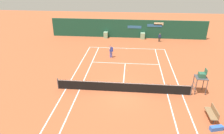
# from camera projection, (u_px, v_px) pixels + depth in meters

# --- Properties ---
(ground_plane) EXTENTS (80.00, 80.00, 0.01)m
(ground_plane) POSITION_uv_depth(u_px,v_px,m) (123.00, 88.00, 19.37)
(ground_plane) COLOR #B25633
(tennis_net) EXTENTS (12.10, 0.10, 1.07)m
(tennis_net) POSITION_uv_depth(u_px,v_px,m) (123.00, 87.00, 18.63)
(tennis_net) COLOR #4C4C51
(tennis_net) RESTS_ON ground_plane
(sponsor_back_wall) EXTENTS (25.00, 1.02, 2.94)m
(sponsor_back_wall) POSITION_uv_depth(u_px,v_px,m) (128.00, 29.00, 33.57)
(sponsor_back_wall) COLOR #194C38
(sponsor_back_wall) RESTS_ON ground_plane
(umpire_chair) EXTENTS (1.00, 1.00, 2.34)m
(umpire_chair) POSITION_uv_depth(u_px,v_px,m) (202.00, 77.00, 18.13)
(umpire_chair) COLOR #47474C
(umpire_chair) RESTS_ON ground_plane
(player_bench) EXTENTS (0.54, 1.58, 0.88)m
(player_bench) POSITION_uv_depth(u_px,v_px,m) (212.00, 113.00, 15.26)
(player_bench) COLOR #38383D
(player_bench) RESTS_ON ground_plane
(equipment_bag) EXTENTS (1.05, 0.53, 0.32)m
(equipment_bag) POSITION_uv_depth(u_px,v_px,m) (218.00, 128.00, 14.27)
(equipment_bag) COLOR blue
(equipment_bag) RESTS_ON ground_plane
(player_on_baseline) EXTENTS (0.50, 0.79, 1.81)m
(player_on_baseline) POSITION_uv_depth(u_px,v_px,m) (111.00, 50.00, 25.92)
(player_on_baseline) COLOR blue
(player_on_baseline) RESTS_ON ground_plane
(ball_kid_right_post) EXTENTS (0.43, 0.20, 1.29)m
(ball_kid_right_post) POSITION_uv_depth(u_px,v_px,m) (160.00, 37.00, 31.91)
(ball_kid_right_post) COLOR black
(ball_kid_right_post) RESTS_ON ground_plane
(tennis_ball_mid_court) EXTENTS (0.07, 0.07, 0.07)m
(tennis_ball_mid_court) POSITION_uv_depth(u_px,v_px,m) (127.00, 71.00, 22.71)
(tennis_ball_mid_court) COLOR #CCE033
(tennis_ball_mid_court) RESTS_ON ground_plane
(tennis_ball_by_sideline) EXTENTS (0.07, 0.07, 0.07)m
(tennis_ball_by_sideline) POSITION_uv_depth(u_px,v_px,m) (123.00, 62.00, 24.96)
(tennis_ball_by_sideline) COLOR #CCE033
(tennis_ball_by_sideline) RESTS_ON ground_plane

